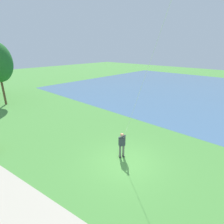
% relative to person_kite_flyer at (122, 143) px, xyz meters
% --- Properties ---
extents(ground_plane, '(120.00, 120.00, 0.00)m').
position_rel_person_kite_flyer_xyz_m(ground_plane, '(-0.29, -0.51, -1.05)').
color(ground_plane, '#4C8E3D').
extents(lake_water, '(36.00, 44.00, 0.01)m').
position_rel_person_kite_flyer_xyz_m(lake_water, '(24.07, 3.49, -1.04)').
color(lake_water, '#476B8E').
rests_on(lake_water, ground).
extents(walkway_path, '(7.63, 31.96, 0.02)m').
position_rel_person_kite_flyer_xyz_m(walkway_path, '(-6.49, 1.49, -1.04)').
color(walkway_path, '#B7AD99').
rests_on(walkway_path, ground).
extents(person_kite_flyer, '(0.51, 0.62, 1.83)m').
position_rel_person_kite_flyer_xyz_m(person_kite_flyer, '(0.00, 0.00, 0.00)').
color(person_kite_flyer, '#232328').
rests_on(person_kite_flyer, ground).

